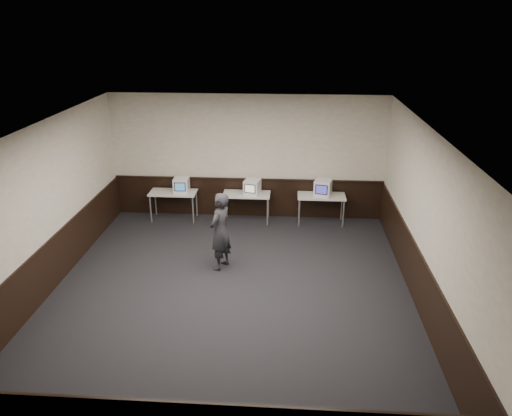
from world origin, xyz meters
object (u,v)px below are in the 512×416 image
at_px(desk_left, 173,194).
at_px(person, 220,231).
at_px(desk_right, 321,198).
at_px(emac_left, 181,185).
at_px(desk_center, 247,196).
at_px(emac_center, 252,187).
at_px(emac_right, 323,188).

distance_m(desk_left, person, 3.02).
relative_size(desk_right, emac_left, 2.85).
distance_m(desk_center, emac_center, 0.30).
relative_size(desk_right, emac_right, 2.35).
bearing_deg(person, emac_left, -128.53).
distance_m(emac_right, person, 3.41).
relative_size(desk_center, person, 0.72).
relative_size(desk_left, emac_center, 2.58).
bearing_deg(desk_center, desk_right, 0.00).
height_order(desk_center, emac_right, emac_right).
height_order(desk_center, emac_left, emac_left).
relative_size(emac_center, person, 0.28).
xyz_separation_m(emac_right, person, (-2.25, -2.57, -0.12)).
height_order(desk_left, emac_left, emac_left).
relative_size(emac_center, emac_right, 0.91).
bearing_deg(desk_left, emac_left, -0.30).
xyz_separation_m(desk_center, emac_center, (0.15, -0.02, 0.26)).
relative_size(desk_right, person, 0.72).
bearing_deg(emac_left, emac_right, -1.56).
bearing_deg(emac_left, person, -63.84).
bearing_deg(emac_right, desk_center, -166.70).
relative_size(desk_left, emac_right, 2.35).
xyz_separation_m(desk_left, emac_right, (3.83, -0.00, 0.28)).
height_order(desk_left, person, person).
distance_m(emac_center, person, 2.60).
bearing_deg(desk_left, desk_right, 0.00).
xyz_separation_m(emac_left, emac_right, (3.60, -0.00, 0.01)).
xyz_separation_m(desk_left, desk_right, (3.80, 0.00, 0.00)).
distance_m(desk_center, desk_right, 1.90).
distance_m(desk_right, emac_left, 3.58).
distance_m(emac_center, emac_right, 1.78).
distance_m(desk_left, emac_left, 0.35).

